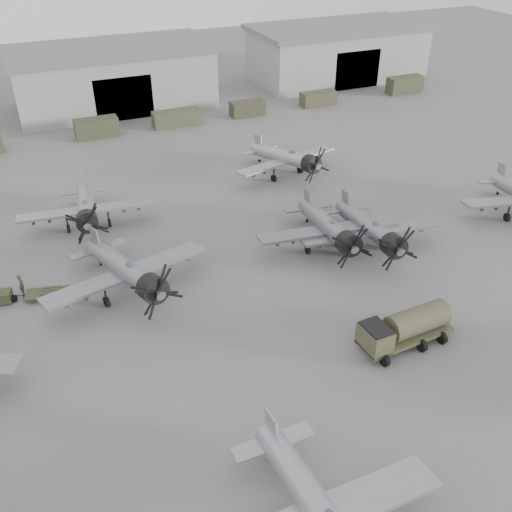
{
  "coord_description": "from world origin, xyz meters",
  "views": [
    {
      "loc": [
        -14.27,
        -24.57,
        27.79
      ],
      "look_at": [
        1.22,
        11.33,
        2.5
      ],
      "focal_mm": 40.0,
      "sensor_mm": 36.0,
      "label": 1
    }
  ],
  "objects_px": {
    "aircraft_mid_1": "(128,272)",
    "aircraft_far_0": "(86,208)",
    "fuel_tanker": "(405,327)",
    "aircraft_far_1": "(288,158)",
    "aircraft_extra_675": "(372,230)",
    "tug_trailer": "(19,295)",
    "aircraft_mid_2": "(330,228)",
    "ground_crew": "(21,284)"
  },
  "relations": [
    {
      "from": "aircraft_far_1",
      "to": "aircraft_extra_675",
      "type": "height_order",
      "value": "aircraft_extra_675"
    },
    {
      "from": "aircraft_far_0",
      "to": "ground_crew",
      "type": "bearing_deg",
      "value": -122.64
    },
    {
      "from": "aircraft_far_0",
      "to": "ground_crew",
      "type": "relative_size",
      "value": 6.88
    },
    {
      "from": "aircraft_mid_2",
      "to": "aircraft_far_1",
      "type": "xyz_separation_m",
      "value": [
        3.49,
        15.56,
        -0.04
      ]
    },
    {
      "from": "aircraft_far_0",
      "to": "fuel_tanker",
      "type": "distance_m",
      "value": 31.36
    },
    {
      "from": "aircraft_mid_1",
      "to": "aircraft_far_0",
      "type": "bearing_deg",
      "value": 81.79
    },
    {
      "from": "aircraft_mid_1",
      "to": "aircraft_far_0",
      "type": "distance_m",
      "value": 12.39
    },
    {
      "from": "aircraft_far_1",
      "to": "aircraft_mid_2",
      "type": "bearing_deg",
      "value": -115.71
    },
    {
      "from": "aircraft_extra_675",
      "to": "aircraft_far_0",
      "type": "bearing_deg",
      "value": 154.82
    },
    {
      "from": "fuel_tanker",
      "to": "aircraft_far_0",
      "type": "bearing_deg",
      "value": 121.62
    },
    {
      "from": "aircraft_mid_1",
      "to": "ground_crew",
      "type": "xyz_separation_m",
      "value": [
        -8.0,
        3.99,
        -1.57
      ]
    },
    {
      "from": "aircraft_far_1",
      "to": "ground_crew",
      "type": "xyz_separation_m",
      "value": [
        -29.54,
        -11.41,
        -1.4
      ]
    },
    {
      "from": "aircraft_extra_675",
      "to": "fuel_tanker",
      "type": "relative_size",
      "value": 1.79
    },
    {
      "from": "aircraft_far_0",
      "to": "ground_crew",
      "type": "xyz_separation_m",
      "value": [
        -6.71,
        -8.33,
        -1.39
      ]
    },
    {
      "from": "aircraft_extra_675",
      "to": "tug_trailer",
      "type": "height_order",
      "value": "aircraft_extra_675"
    },
    {
      "from": "aircraft_far_0",
      "to": "aircraft_far_1",
      "type": "distance_m",
      "value": 23.03
    },
    {
      "from": "aircraft_mid_2",
      "to": "aircraft_far_0",
      "type": "relative_size",
      "value": 1.02
    },
    {
      "from": "aircraft_far_0",
      "to": "ground_crew",
      "type": "height_order",
      "value": "aircraft_far_0"
    },
    {
      "from": "aircraft_mid_2",
      "to": "aircraft_extra_675",
      "type": "height_order",
      "value": "same"
    },
    {
      "from": "aircraft_mid_1",
      "to": "aircraft_far_1",
      "type": "height_order",
      "value": "aircraft_mid_1"
    },
    {
      "from": "aircraft_extra_675",
      "to": "ground_crew",
      "type": "distance_m",
      "value": 29.9
    },
    {
      "from": "aircraft_mid_1",
      "to": "tug_trailer",
      "type": "distance_m",
      "value": 9.09
    },
    {
      "from": "aircraft_mid_2",
      "to": "aircraft_far_1",
      "type": "bearing_deg",
      "value": 84.41
    },
    {
      "from": "aircraft_extra_675",
      "to": "tug_trailer",
      "type": "distance_m",
      "value": 30.08
    },
    {
      "from": "aircraft_far_1",
      "to": "aircraft_extra_675",
      "type": "bearing_deg",
      "value": -103.93
    },
    {
      "from": "aircraft_far_1",
      "to": "tug_trailer",
      "type": "bearing_deg",
      "value": -170.64
    },
    {
      "from": "aircraft_far_0",
      "to": "tug_trailer",
      "type": "relative_size",
      "value": 1.82
    },
    {
      "from": "aircraft_far_1",
      "to": "aircraft_extra_675",
      "type": "distance_m",
      "value": 17.31
    },
    {
      "from": "aircraft_mid_1",
      "to": "tug_trailer",
      "type": "bearing_deg",
      "value": 145.51
    },
    {
      "from": "aircraft_far_1",
      "to": "fuel_tanker",
      "type": "bearing_deg",
      "value": -112.56
    },
    {
      "from": "aircraft_far_0",
      "to": "fuel_tanker",
      "type": "height_order",
      "value": "aircraft_far_0"
    },
    {
      "from": "aircraft_extra_675",
      "to": "fuel_tanker",
      "type": "distance_m",
      "value": 12.32
    },
    {
      "from": "aircraft_far_0",
      "to": "aircraft_far_1",
      "type": "height_order",
      "value": "aircraft_far_1"
    },
    {
      "from": "aircraft_far_1",
      "to": "aircraft_extra_675",
      "type": "xyz_separation_m",
      "value": [
        -0.26,
        -17.31,
        0.04
      ]
    },
    {
      "from": "fuel_tanker",
      "to": "aircraft_mid_2",
      "type": "bearing_deg",
      "value": 80.84
    },
    {
      "from": "aircraft_mid_2",
      "to": "aircraft_extra_675",
      "type": "distance_m",
      "value": 3.67
    },
    {
      "from": "aircraft_extra_675",
      "to": "fuel_tanker",
      "type": "xyz_separation_m",
      "value": [
        -4.54,
        -11.43,
        -0.78
      ]
    },
    {
      "from": "aircraft_mid_1",
      "to": "fuel_tanker",
      "type": "height_order",
      "value": "aircraft_mid_1"
    },
    {
      "from": "aircraft_far_1",
      "to": "tug_trailer",
      "type": "xyz_separation_m",
      "value": [
        -29.86,
        -12.32,
        -1.81
      ]
    },
    {
      "from": "aircraft_far_0",
      "to": "aircraft_extra_675",
      "type": "distance_m",
      "value": 26.67
    },
    {
      "from": "aircraft_mid_2",
      "to": "aircraft_far_1",
      "type": "relative_size",
      "value": 1.02
    },
    {
      "from": "aircraft_mid_1",
      "to": "aircraft_mid_2",
      "type": "bearing_deg",
      "value": -14.64
    }
  ]
}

